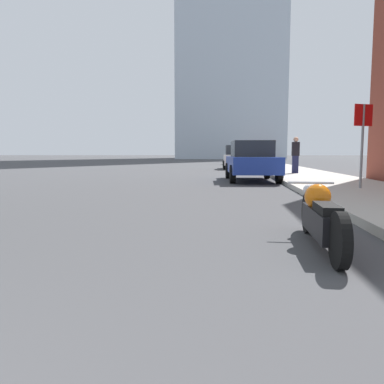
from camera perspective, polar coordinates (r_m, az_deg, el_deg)
The scene contains 8 objects.
sidewalk at distance 39.78m, azimuth 10.72°, elevation 4.32°, with size 3.41×240.00×0.15m.
motorcycle at distance 4.79m, azimuth 19.01°, elevation -3.59°, with size 0.62×2.28×0.75m.
parked_car_blue at distance 15.53m, azimuth 9.05°, elevation 4.74°, with size 2.13×4.47×1.62m.
parked_car_white at distance 27.05m, azimuth 6.80°, elevation 5.26°, with size 2.00×3.91×1.68m.
parked_car_green at distance 38.42m, azimuth 6.78°, elevation 5.45°, with size 1.94×3.89×1.71m.
parked_car_black at distance 49.26m, azimuth 6.33°, elevation 5.58°, with size 2.09×4.24×1.69m.
stop_sign at distance 11.61m, azimuth 24.58°, elevation 8.41°, with size 0.57×0.26×2.34m.
pedestrian at distance 19.21m, azimuth 15.49°, elevation 5.55°, with size 0.36×0.25×1.78m.
Camera 1 is at (2.02, 0.41, 1.14)m, focal length 35.00 mm.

